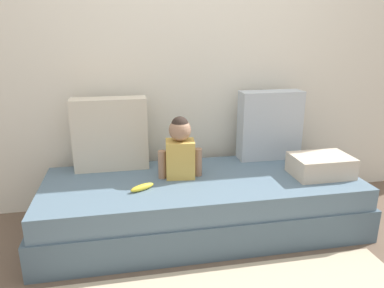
{
  "coord_description": "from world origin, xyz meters",
  "views": [
    {
      "loc": [
        -0.5,
        -2.23,
        1.34
      ],
      "look_at": [
        -0.07,
        0.0,
        0.63
      ],
      "focal_mm": 33.53,
      "sensor_mm": 36.0,
      "label": 1
    }
  ],
  "objects_px": {
    "throw_pillow_right": "(270,125)",
    "toddler": "(180,148)",
    "couch": "(202,204)",
    "banana": "(142,187)",
    "throw_pillow_left": "(111,134)",
    "folded_blanket": "(321,166)"
  },
  "relations": [
    {
      "from": "couch",
      "to": "throw_pillow_right",
      "type": "height_order",
      "value": "throw_pillow_right"
    },
    {
      "from": "throw_pillow_left",
      "to": "folded_blanket",
      "type": "height_order",
      "value": "throw_pillow_left"
    },
    {
      "from": "banana",
      "to": "throw_pillow_left",
      "type": "bearing_deg",
      "value": 113.61
    },
    {
      "from": "toddler",
      "to": "throw_pillow_right",
      "type": "bearing_deg",
      "value": 19.02
    },
    {
      "from": "throw_pillow_left",
      "to": "folded_blanket",
      "type": "bearing_deg",
      "value": -16.35
    },
    {
      "from": "couch",
      "to": "throw_pillow_left",
      "type": "xyz_separation_m",
      "value": [
        -0.61,
        0.32,
        0.45
      ]
    },
    {
      "from": "banana",
      "to": "folded_blanket",
      "type": "relative_size",
      "value": 0.42
    },
    {
      "from": "throw_pillow_right",
      "to": "toddler",
      "type": "distance_m",
      "value": 0.79
    },
    {
      "from": "couch",
      "to": "banana",
      "type": "distance_m",
      "value": 0.48
    },
    {
      "from": "couch",
      "to": "toddler",
      "type": "xyz_separation_m",
      "value": [
        -0.14,
        0.06,
        0.4
      ]
    },
    {
      "from": "throw_pillow_left",
      "to": "banana",
      "type": "bearing_deg",
      "value": -66.39
    },
    {
      "from": "throw_pillow_left",
      "to": "banana",
      "type": "distance_m",
      "value": 0.53
    },
    {
      "from": "toddler",
      "to": "folded_blanket",
      "type": "distance_m",
      "value": 0.99
    },
    {
      "from": "folded_blanket",
      "to": "throw_pillow_right",
      "type": "bearing_deg",
      "value": 117.28
    },
    {
      "from": "throw_pillow_right",
      "to": "banana",
      "type": "bearing_deg",
      "value": -156.9
    },
    {
      "from": "folded_blanket",
      "to": "throw_pillow_left",
      "type": "bearing_deg",
      "value": 163.65
    },
    {
      "from": "throw_pillow_right",
      "to": "toddler",
      "type": "bearing_deg",
      "value": -160.98
    },
    {
      "from": "couch",
      "to": "throw_pillow_right",
      "type": "bearing_deg",
      "value": 27.48
    },
    {
      "from": "throw_pillow_left",
      "to": "throw_pillow_right",
      "type": "height_order",
      "value": "throw_pillow_right"
    },
    {
      "from": "banana",
      "to": "folded_blanket",
      "type": "height_order",
      "value": "folded_blanket"
    },
    {
      "from": "couch",
      "to": "folded_blanket",
      "type": "bearing_deg",
      "value": -7.19
    },
    {
      "from": "folded_blanket",
      "to": "toddler",
      "type": "bearing_deg",
      "value": 170.52
    }
  ]
}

